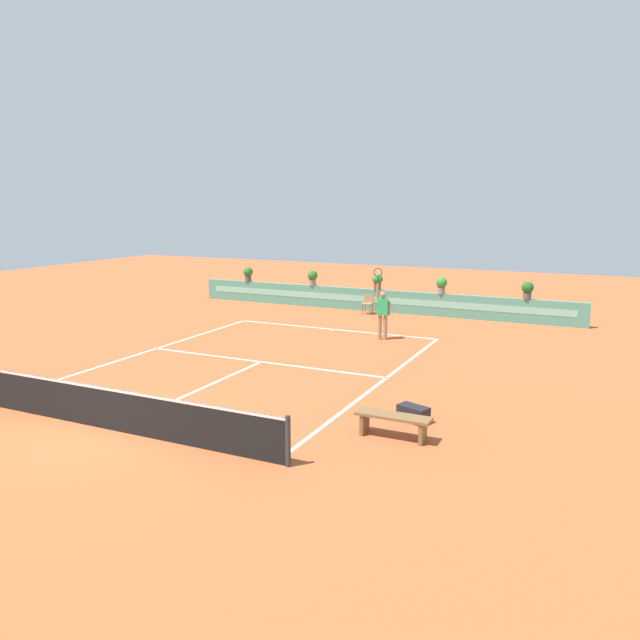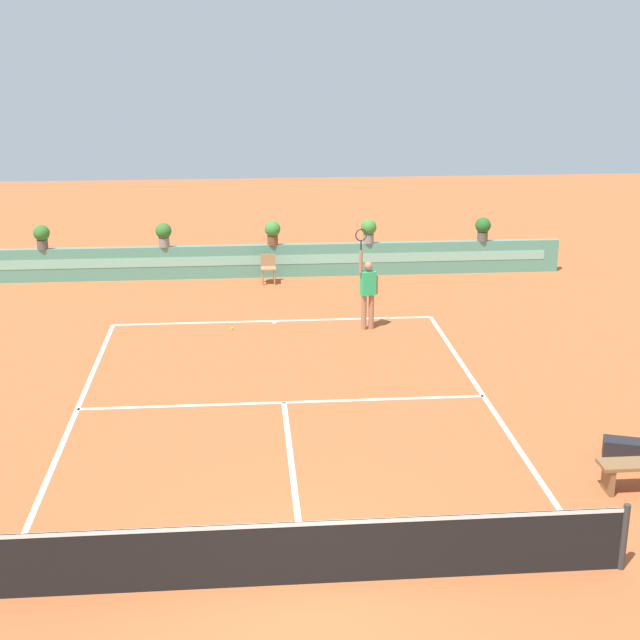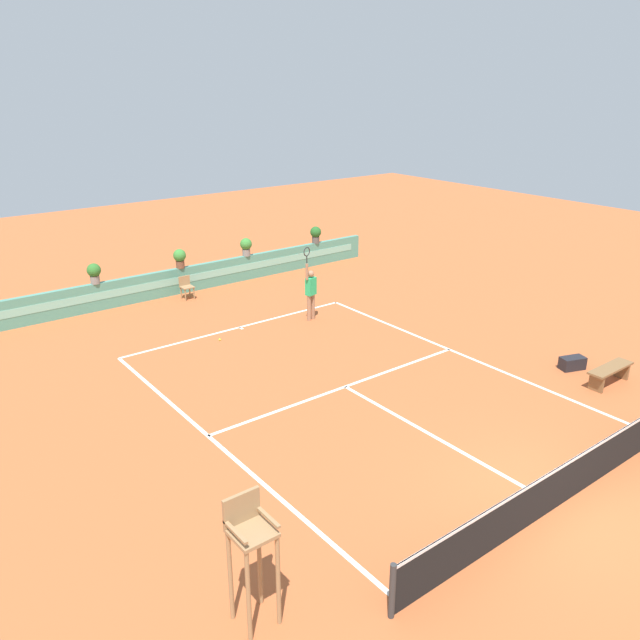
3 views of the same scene
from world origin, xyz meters
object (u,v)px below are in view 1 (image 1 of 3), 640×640
Objects in this scene: bench_courtside at (393,421)px; potted_plant_right at (442,284)px; potted_plant_far_left at (248,273)px; tennis_player at (383,311)px; potted_plant_left at (313,277)px; tennis_ball_near_baseline at (302,329)px; gear_bag at (413,414)px; ball_kid_chair at (368,303)px; potted_plant_far_right at (528,289)px; potted_plant_centre at (377,281)px.

potted_plant_right reaches higher than bench_courtside.
bench_courtside is at bearing -48.88° from potted_plant_far_left.
potted_plant_right is (9.73, 0.00, 0.00)m from potted_plant_far_left.
tennis_player is 3.57× the size of potted_plant_left.
tennis_player is 38.01× the size of tennis_ball_near_baseline.
potted_plant_right is at bearing 101.90° from gear_bag.
ball_kid_chair is at bearing 113.11° from bench_courtside.
potted_plant_right is at bearing 0.00° from potted_plant_left.
ball_kid_chair is 0.33× the size of tennis_player.
bench_courtside is 16.75m from potted_plant_left.
potted_plant_right is at bearing 0.00° from potted_plant_far_left.
tennis_player reaches higher than tennis_ball_near_baseline.
bench_courtside is (5.74, -13.46, -0.10)m from ball_kid_chair.
potted_plant_far_left reaches higher than gear_bag.
gear_bag is 0.97× the size of potted_plant_far_right.
ball_kid_chair is 0.53× the size of bench_courtside.
potted_plant_left reaches higher than tennis_ball_near_baseline.
tennis_ball_near_baseline is 7.70m from potted_plant_far_left.
tennis_player is (-3.50, 7.69, 0.87)m from gear_bag.
potted_plant_left is 6.17m from potted_plant_right.
gear_bag is 0.97× the size of potted_plant_left.
potted_plant_left reaches higher than gear_bag.
potted_plant_left is at bearing 166.64° from ball_kid_chair.
potted_plant_centre and potted_plant_left have the same top height.
potted_plant_far_right is 9.70m from potted_plant_left.
ball_kid_chair reaches higher than tennis_ball_near_baseline.
potted_plant_centre is at bearing 180.00° from potted_plant_far_right.
potted_plant_far_right is at bearing 86.55° from gear_bag.
potted_plant_far_right reaches higher than gear_bag.
potted_plant_centre reaches higher than gear_bag.
bench_courtside is 2.21× the size of potted_plant_far_left.
ball_kid_chair is 3.30m from potted_plant_left.
potted_plant_far_right reaches higher than bench_courtside.
bench_courtside is 9.49m from tennis_player.
tennis_player is at bearing -44.69° from potted_plant_left.
potted_plant_right is (0.75, 5.36, 0.36)m from tennis_player.
potted_plant_far_left is (-12.48, 13.05, 1.23)m from gear_bag.
potted_plant_far_right is at bearing 6.31° from ball_kid_chair.
potted_plant_left is (-5.42, 5.36, 0.36)m from tennis_player.
potted_plant_far_left is at bearing 173.72° from ball_kid_chair.
tennis_player reaches higher than potted_plant_far_right.
gear_bag is 13.13m from potted_plant_far_right.
tennis_ball_near_baseline is at bearing -103.44° from potted_plant_centre.
potted_plant_right is (-3.54, 0.00, 0.00)m from potted_plant_far_right.
tennis_ball_near_baseline is (-3.39, 0.26, -1.02)m from tennis_player.
bench_courtside is 11.35m from tennis_ball_near_baseline.
bench_courtside is 1.17m from gear_bag.
potted_plant_far_left is at bearing 133.73° from gear_bag.
gear_bag is at bearing -66.52° from potted_plant_centre.
tennis_player is at bearing 114.47° from gear_bag.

